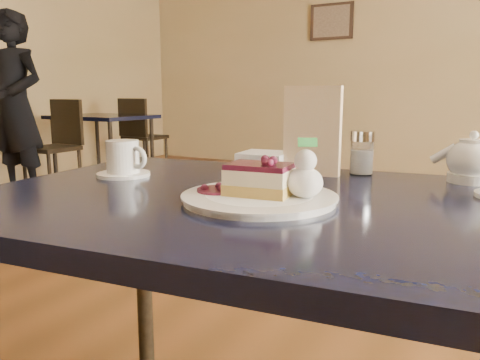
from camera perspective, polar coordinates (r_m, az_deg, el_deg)
The scene contains 12 objects.
main_table at distance 0.89m, azimuth 3.37°, elevation -6.62°, with size 1.19×0.86×0.70m.
dessert_plate at distance 0.82m, azimuth 2.36°, elevation -2.23°, with size 0.27×0.27×0.01m, color white.
cheesecake_slice at distance 0.82m, azimuth 2.37°, elevation 0.06°, with size 0.12×0.09×0.06m.
whipped_cream at distance 0.80m, azimuth 7.92°, elevation -0.28°, with size 0.06×0.06×0.05m.
berry_sauce at distance 0.85m, azimuth -2.78°, elevation -1.25°, with size 0.07×0.07×0.01m, color #48102C.
coffee_set at distance 1.11m, azimuth -13.99°, elevation 2.34°, with size 0.13×0.12×0.08m.
tea_set at distance 1.08m, azimuth 27.03°, elevation 1.53°, with size 0.22×0.24×0.10m.
menu_card at distance 1.10m, azimuth 8.81°, elevation 5.93°, with size 0.13×0.03×0.21m, color #EEE7C6.
sugar_shaker at distance 1.13m, azimuth 14.64°, elevation 3.28°, with size 0.06×0.06×0.10m.
napkin_stack at distance 1.15m, azimuth 2.99°, elevation 2.25°, with size 0.11×0.11×0.05m, color white.
bg_table_far_left at distance 4.94m, azimuth -16.08°, elevation 0.48°, with size 0.91×1.65×1.09m.
patron at distance 4.35m, azimuth -25.78°, elevation 8.06°, with size 0.57×0.37×1.56m, color black.
Camera 1 is at (0.28, -0.43, 0.89)m, focal length 35.00 mm.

